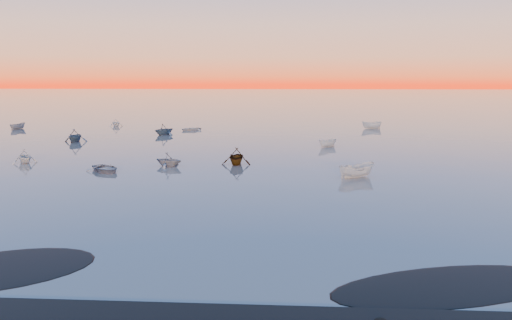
# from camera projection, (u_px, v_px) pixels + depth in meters

# --- Properties ---
(ground) EXTENTS (600.00, 600.00, 0.00)m
(ground) POSITION_uv_depth(u_px,v_px,m) (286.00, 118.00, 123.58)
(ground) COLOR slate
(ground) RESTS_ON ground
(mud_lobes) EXTENTS (140.00, 6.00, 0.07)m
(mud_lobes) POSITION_uv_depth(u_px,v_px,m) (284.00, 288.00, 24.14)
(mud_lobes) COLOR black
(mud_lobes) RESTS_ON ground
(moored_fleet) EXTENTS (124.00, 58.00, 1.20)m
(moored_fleet) POSITION_uv_depth(u_px,v_px,m) (286.00, 143.00, 77.31)
(moored_fleet) COLOR silver
(moored_fleet) RESTS_ON ground
(boat_near_left) EXTENTS (4.35, 4.37, 1.09)m
(boat_near_left) POSITION_uv_depth(u_px,v_px,m) (106.00, 171.00, 53.87)
(boat_near_left) COLOR slate
(boat_near_left) RESTS_ON ground
(boat_near_center) EXTENTS (3.54, 4.57, 1.46)m
(boat_near_center) POSITION_uv_depth(u_px,v_px,m) (356.00, 177.00, 50.74)
(boat_near_center) COLOR silver
(boat_near_center) RESTS_ON ground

